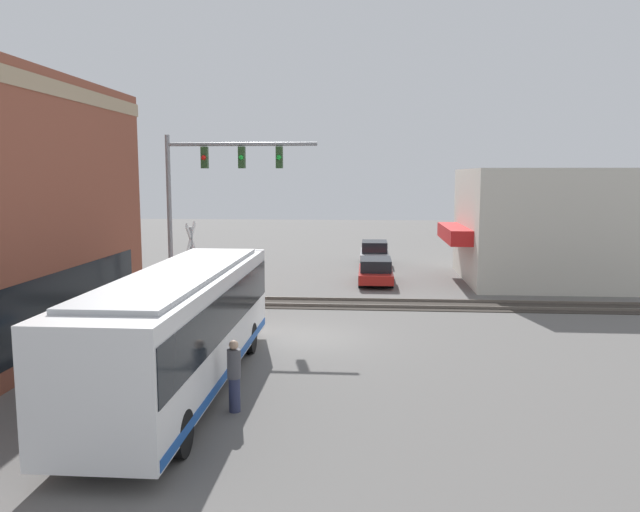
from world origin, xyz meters
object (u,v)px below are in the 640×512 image
at_px(parked_car_red, 376,272).
at_px(parked_car_silver, 374,254).
at_px(city_bus, 182,324).
at_px(crossing_signal, 191,257).
at_px(pedestrian_near_bus, 234,375).

height_order(parked_car_red, parked_car_silver, parked_car_silver).
relative_size(city_bus, parked_car_silver, 2.68).
distance_m(crossing_signal, pedestrian_near_bus, 12.38).
relative_size(city_bus, crossing_signal, 3.06).
bearing_deg(parked_car_red, pedestrian_near_bus, 168.90).
bearing_deg(crossing_signal, pedestrian_near_bus, -159.35).
relative_size(crossing_signal, parked_car_red, 0.83).
bearing_deg(pedestrian_near_bus, parked_car_red, -11.10).
bearing_deg(city_bus, parked_car_red, -17.35).
bearing_deg(parked_car_silver, city_bus, 167.61).
bearing_deg(city_bus, crossing_signal, 14.62).
xyz_separation_m(crossing_signal, pedestrian_near_bus, (-11.51, -4.34, -1.37)).
xyz_separation_m(parked_car_red, pedestrian_near_bus, (-18.75, 3.68, 0.28)).
bearing_deg(parked_car_red, city_bus, 162.65).
height_order(city_bus, pedestrian_near_bus, city_bus).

